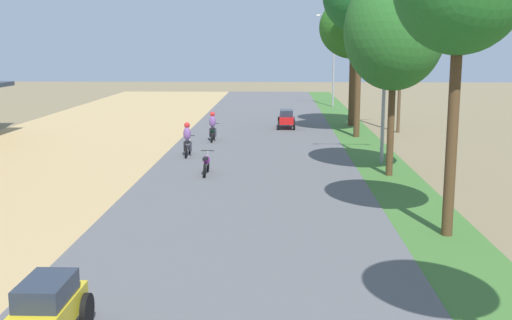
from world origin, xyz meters
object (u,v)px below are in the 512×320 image
object	(u,v)px
streetlamp_near	(385,68)
streetlamp_mid	(334,53)
utility_pole_near	(401,51)
car_sedan_red	(286,118)
median_tree_fifth	(354,28)
motorbike_ahead_second	(206,163)
median_tree_third	(394,31)
motorbike_ahead_third	(188,140)
motorbike_ahead_fourth	(213,127)
car_sedan_yellow	(46,309)

from	to	relation	value
streetlamp_near	streetlamp_mid	bearing A→B (deg)	90.00
utility_pole_near	car_sedan_red	size ratio (longest dim) A/B	4.28
streetlamp_mid	car_sedan_red	xyz separation A→B (m)	(-4.22, -14.60, -3.89)
median_tree_fifth	streetlamp_mid	size ratio (longest dim) A/B	1.06
car_sedan_red	motorbike_ahead_second	distance (m)	15.22
median_tree_third	motorbike_ahead_third	size ratio (longest dim) A/B	4.58
motorbike_ahead_fourth	car_sedan_red	bearing A→B (deg)	53.55
car_sedan_yellow	car_sedan_red	world-z (taller)	same
median_tree_third	motorbike_ahead_third	bearing A→B (deg)	155.11
motorbike_ahead_second	motorbike_ahead_fourth	xyz separation A→B (m)	(-0.66, 9.18, 0.28)
car_sedan_yellow	motorbike_ahead_third	distance (m)	19.55
median_tree_third	motorbike_ahead_third	xyz separation A→B (m)	(-8.96, 4.16, -5.06)
streetlamp_near	motorbike_ahead_second	distance (m)	9.11
car_sedan_red	motorbike_ahead_fourth	world-z (taller)	motorbike_ahead_fourth
motorbike_ahead_fourth	streetlamp_mid	bearing A→B (deg)	67.51
median_tree_third	median_tree_fifth	size ratio (longest dim) A/B	0.98
car_sedan_red	median_tree_fifth	bearing A→B (deg)	20.95
streetlamp_mid	utility_pole_near	distance (m)	16.03
utility_pole_near	motorbike_ahead_fourth	size ratio (longest dim) A/B	5.37
car_sedan_yellow	motorbike_ahead_second	bearing A→B (deg)	85.56
utility_pole_near	motorbike_ahead_second	size ratio (longest dim) A/B	5.37
utility_pole_near	car_sedan_yellow	world-z (taller)	utility_pole_near
streetlamp_near	car_sedan_red	distance (m)	13.04
streetlamp_mid	car_sedan_yellow	size ratio (longest dim) A/B	3.52
motorbike_ahead_second	motorbike_ahead_third	bearing A→B (deg)	107.78
streetlamp_mid	motorbike_ahead_second	distance (m)	30.67
utility_pole_near	car_sedan_yellow	xyz separation A→B (m)	(-11.60, -28.84, -4.28)
median_tree_third	motorbike_ahead_fourth	distance (m)	13.22
streetlamp_mid	utility_pole_near	bearing A→B (deg)	-80.29
motorbike_ahead_second	median_tree_third	bearing A→B (deg)	1.23
motorbike_ahead_second	motorbike_ahead_third	distance (m)	4.54
streetlamp_near	motorbike_ahead_third	xyz separation A→B (m)	(-9.10, 1.31, -3.51)
motorbike_ahead_second	motorbike_ahead_third	size ratio (longest dim) A/B	1.00
utility_pole_near	car_sedan_yellow	distance (m)	31.38
median_tree_third	streetlamp_mid	distance (m)	29.27
streetlamp_mid	streetlamp_near	bearing A→B (deg)	-90.00
median_tree_third	utility_pole_near	bearing A→B (deg)	78.06
streetlamp_near	motorbike_ahead_third	distance (m)	9.84
median_tree_third	streetlamp_near	size ratio (longest dim) A/B	1.11
median_tree_fifth	motorbike_ahead_third	size ratio (longest dim) A/B	4.69
median_tree_fifth	motorbike_ahead_second	distance (m)	19.16
streetlamp_mid	motorbike_ahead_second	size ratio (longest dim) A/B	4.42
median_tree_third	motorbike_ahead_second	size ratio (longest dim) A/B	4.58
car_sedan_yellow	median_tree_third	bearing A→B (deg)	60.36
streetlamp_mid	utility_pole_near	xyz separation A→B (m)	(2.70, -15.80, 0.39)
motorbike_ahead_fourth	motorbike_ahead_second	bearing A→B (deg)	-85.88
streetlamp_near	streetlamp_mid	world-z (taller)	streetlamp_mid
median_tree_fifth	streetlamp_near	distance (m)	13.62
motorbike_ahead_second	motorbike_ahead_third	world-z (taller)	motorbike_ahead_third
streetlamp_mid	car_sedan_red	size ratio (longest dim) A/B	3.52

